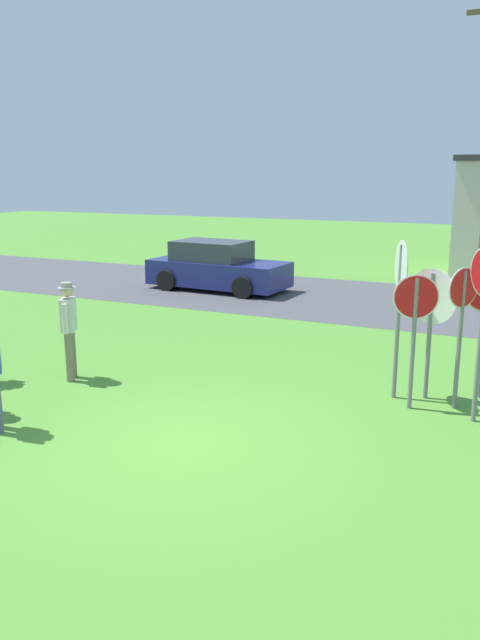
{
  "coord_description": "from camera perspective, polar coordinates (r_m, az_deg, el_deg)",
  "views": [
    {
      "loc": [
        4.12,
        -6.91,
        3.58
      ],
      "look_at": [
        -0.03,
        1.96,
        1.3
      ],
      "focal_mm": 35.74,
      "sensor_mm": 36.0,
      "label": 1
    }
  ],
  "objects": [
    {
      "name": "stop_sign_far_back",
      "position": [
        10.29,
        14.12,
        2.58
      ],
      "size": [
        0.34,
        0.77,
        2.56
      ],
      "color": "slate",
      "rests_on": "ground"
    },
    {
      "name": "stop_sign_center_cluster",
      "position": [
        9.93,
        15.37,
        0.07
      ],
      "size": [
        0.65,
        0.24,
        2.11
      ],
      "color": "slate",
      "rests_on": "ground"
    },
    {
      "name": "ground_plane",
      "position": [
        8.81,
        -5.35,
        -10.95
      ],
      "size": [
        80.0,
        80.0,
        0.0
      ],
      "primitive_type": "plane",
      "color": "#518E33"
    },
    {
      "name": "parked_car_on_street",
      "position": [
        19.82,
        -2.08,
        4.7
      ],
      "size": [
        4.39,
        2.2,
        1.51
      ],
      "color": "navy",
      "rests_on": "ground"
    },
    {
      "name": "person_in_dark_shirt",
      "position": [
        11.46,
        -15.08,
        -0.45
      ],
      "size": [
        0.36,
        0.51,
        1.74
      ],
      "color": "#7A6B56",
      "rests_on": "ground"
    },
    {
      "name": "street_asphalt",
      "position": [
        18.53,
        11.72,
        1.7
      ],
      "size": [
        60.0,
        6.4,
        0.01
      ],
      "primitive_type": "cube",
      "color": "#4C4C51",
      "rests_on": "ground"
    },
    {
      "name": "stop_sign_rear_right",
      "position": [
        10.14,
        19.21,
        0.35
      ],
      "size": [
        0.36,
        0.52,
        2.21
      ],
      "color": "slate",
      "rests_on": "ground"
    },
    {
      "name": "stop_sign_nearest",
      "position": [
        10.47,
        16.74,
        0.85
      ],
      "size": [
        0.81,
        0.38,
        2.13
      ],
      "color": "slate",
      "rests_on": "ground"
    }
  ]
}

